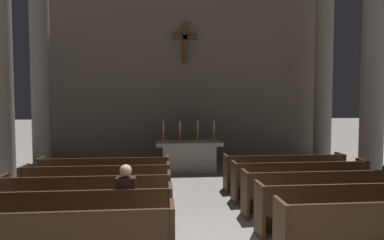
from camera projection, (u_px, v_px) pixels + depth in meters
name	position (u px, v px, depth m)	size (l,w,h in m)	color
pew_left_row_2	(74.00, 216.00, 5.33)	(3.21, 0.50, 0.95)	#422B19
pew_left_row_3	(88.00, 198.00, 6.32)	(3.21, 0.50, 0.95)	#422B19
pew_left_row_4	(98.00, 185.00, 7.31)	(3.21, 0.50, 0.95)	#422B19
pew_left_row_5	(105.00, 175.00, 8.30)	(3.21, 0.50, 0.95)	#422B19
pew_right_row_2	(347.00, 208.00, 5.76)	(3.21, 0.50, 0.95)	#422B19
pew_right_row_3	(320.00, 192.00, 6.75)	(3.21, 0.50, 0.95)	#422B19
pew_right_row_4	(300.00, 181.00, 7.74)	(3.21, 0.50, 0.95)	#422B19
pew_right_row_5	(284.00, 172.00, 8.73)	(3.21, 0.50, 0.95)	#422B19
column_right_second	(374.00, 56.00, 9.07)	(0.93, 0.93, 7.40)	gray
column_left_third	(40.00, 64.00, 10.97)	(0.93, 0.93, 7.40)	gray
column_right_third	(324.00, 67.00, 11.87)	(0.93, 0.93, 7.40)	gray
altar	(189.00, 155.00, 11.02)	(2.20, 0.90, 1.01)	#A8A399
candlestick_outer_left	(164.00, 135.00, 10.90)	(0.16, 0.16, 0.69)	#B79338
candlestick_inner_left	(180.00, 135.00, 10.95)	(0.16, 0.16, 0.69)	#B79338
candlestick_inner_right	(198.00, 135.00, 11.01)	(0.16, 0.16, 0.69)	#B79338
candlestick_outer_right	(214.00, 135.00, 11.06)	(0.16, 0.16, 0.69)	#B79338
apse_with_cross	(185.00, 55.00, 12.79)	(10.90, 0.43, 8.33)	#706656
lone_worshipper	(127.00, 201.00, 5.43)	(0.32, 0.43, 1.32)	#26262B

